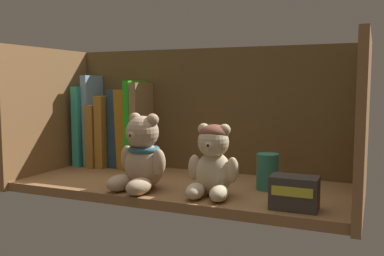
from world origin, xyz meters
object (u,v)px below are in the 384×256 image
object	(u,v)px
book_1	(97,120)
book_3	(113,130)
book_2	(105,134)
book_5	(132,128)
pillar_candle	(267,172)
book_6	(140,124)
book_0	(91,125)
small_product_box	(294,193)
teddy_bear_larger	(142,157)
book_7	(147,125)
teddy_bear_smaller	(213,162)
book_4	(121,128)

from	to	relation	value
book_1	book_3	bearing A→B (deg)	0.00
book_3	book_2	bearing A→B (deg)	180.00
book_5	pillar_candle	size ratio (longest dim) A/B	2.73
book_6	book_0	bearing A→B (deg)	180.00
pillar_candle	small_product_box	size ratio (longest dim) A/B	0.91
book_3	teddy_bear_larger	world-z (taller)	book_3
book_5	book_6	xyz separation A→B (cm)	(2.64, 0.00, 1.15)
book_6	book_3	bearing A→B (deg)	180.00
book_1	book_7	world-z (taller)	book_1
book_2	small_product_box	xyz separation A→B (cm)	(56.28, -23.15, -5.37)
book_7	pillar_candle	size ratio (longest dim) A/B	2.97
book_2	book_5	world-z (taller)	book_5
book_6	book_7	size ratio (longest dim) A/B	1.02
book_3	book_7	xyz separation A→B (cm)	(10.74, 0.00, 1.78)
book_0	book_6	world-z (taller)	book_6
book_1	book_3	distance (cm)	5.69
book_3	teddy_bear_smaller	distance (cm)	42.40
book_5	teddy_bear_smaller	xyz separation A→B (cm)	(31.03, -20.37, -3.54)
book_6	book_5	bearing A→B (deg)	180.00
book_4	book_7	xyz separation A→B (cm)	(7.89, 0.00, 0.95)
book_0	book_5	size ratio (longest dim) A/B	1.04
book_7	pillar_candle	bearing A→B (deg)	-17.14
book_5	book_6	bearing A→B (deg)	0.00
book_4	book_5	distance (cm)	3.21
book_1	book_4	world-z (taller)	book_1
book_3	teddy_bear_smaller	xyz separation A→B (cm)	(37.09, -20.37, -2.69)
book_7	teddy_bear_smaller	bearing A→B (deg)	-37.71
book_4	book_7	distance (cm)	7.95
book_1	book_7	size ratio (longest dim) A/B	1.08
pillar_candle	book_3	bearing A→B (deg)	166.71
small_product_box	book_2	bearing A→B (deg)	157.64
book_0	teddy_bear_larger	world-z (taller)	book_0
book_5	teddy_bear_larger	size ratio (longest dim) A/B	1.28
book_1	book_0	bearing A→B (deg)	180.00
book_6	teddy_bear_smaller	xyz separation A→B (cm)	(28.40, -20.37, -4.69)
book_0	book_3	xyz separation A→B (cm)	(7.21, 0.00, -1.25)
book_6	small_product_box	world-z (taller)	book_6
pillar_candle	small_product_box	distance (cm)	14.61
teddy_bear_larger	teddy_bear_smaller	xyz separation A→B (cm)	(15.66, 0.97, -0.05)
book_2	book_3	distance (cm)	2.89
teddy_bear_larger	book_3	bearing A→B (deg)	135.12
book_1	teddy_bear_larger	xyz separation A→B (cm)	(26.42, -21.34, -5.38)
book_3	book_4	distance (cm)	2.96
book_4	book_5	bearing A→B (deg)	0.00
book_0	book_6	xyz separation A→B (cm)	(15.91, 0.00, 0.75)
book_4	book_5	xyz separation A→B (cm)	(3.21, 0.00, 0.03)
book_2	teddy_bear_smaller	world-z (taller)	book_2
book_4	small_product_box	distance (cm)	56.31
pillar_candle	book_4	bearing A→B (deg)	165.87
book_0	book_7	xyz separation A→B (cm)	(17.95, 0.00, 0.53)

